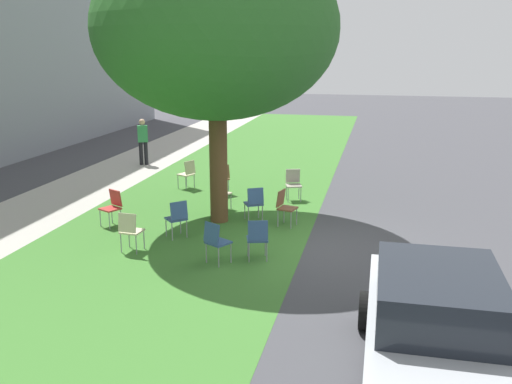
{
  "coord_description": "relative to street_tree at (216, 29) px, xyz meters",
  "views": [
    {
      "loc": [
        -11.53,
        -1.28,
        4.25
      ],
      "look_at": [
        0.48,
        1.41,
        1.04
      ],
      "focal_mm": 39.46,
      "sensor_mm": 36.0,
      "label": 1
    }
  ],
  "objects": [
    {
      "name": "chair_8",
      "position": [
        -2.41,
        -1.51,
        -4.1
      ],
      "size": [
        0.52,
        0.52,
        0.88
      ],
      "color": "#335184",
      "rests_on": "ground"
    },
    {
      "name": "street_tree",
      "position": [
        0.0,
        0.0,
        0.0
      ],
      "size": [
        5.68,
        5.68,
        6.73
      ],
      "color": "brown",
      "rests_on": "ground"
    },
    {
      "name": "pedestrian_0",
      "position": [
        5.99,
        4.63,
        -3.69
      ],
      "size": [
        0.33,
        0.41,
        1.69
      ],
      "color": "black",
      "rests_on": "ground"
    },
    {
      "name": "chair_3",
      "position": [
        0.93,
        0.25,
        -4.1
      ],
      "size": [
        0.54,
        0.54,
        0.88
      ],
      "color": "beige",
      "rests_on": "ground"
    },
    {
      "name": "chair_6",
      "position": [
        -2.52,
        1.22,
        -4.1
      ],
      "size": [
        0.45,
        0.45,
        0.88
      ],
      "color": "beige",
      "rests_on": "ground"
    },
    {
      "name": "chair_10",
      "position": [
        -0.0,
        -1.65,
        -4.1
      ],
      "size": [
        0.5,
        0.51,
        0.88
      ],
      "color": "brown",
      "rests_on": "ground"
    },
    {
      "name": "ground",
      "position": [
        -1.38,
        -2.55,
        -4.62
      ],
      "size": [
        80.0,
        80.0,
        0.0
      ],
      "primitive_type": "plane",
      "color": "#424247"
    },
    {
      "name": "chair_7",
      "position": [
        -0.92,
        2.42,
        -4.1
      ],
      "size": [
        0.56,
        0.56,
        0.88
      ],
      "color": "#B7332D",
      "rests_on": "ground"
    },
    {
      "name": "chair_4",
      "position": [
        2.94,
        1.86,
        -4.1
      ],
      "size": [
        0.55,
        0.56,
        0.88
      ],
      "color": "beige",
      "rests_on": "ground"
    },
    {
      "name": "grass_verge",
      "position": [
        -1.38,
        0.65,
        -4.62
      ],
      "size": [
        48.0,
        6.0,
        0.01
      ],
      "primitive_type": "cube",
      "color": "#3D752D",
      "rests_on": "ground"
    },
    {
      "name": "chair_2",
      "position": [
        -1.44,
        0.56,
        -4.1
      ],
      "size": [
        0.59,
        0.59,
        0.88
      ],
      "color": "#335184",
      "rests_on": "ground"
    },
    {
      "name": "chair_5",
      "position": [
        -2.77,
        -0.74,
        -4.1
      ],
      "size": [
        0.57,
        0.57,
        0.88
      ],
      "color": "#335184",
      "rests_on": "ground"
    },
    {
      "name": "parked_car",
      "position": [
        -6.26,
        -4.61,
        -3.78
      ],
      "size": [
        3.7,
        1.92,
        1.65
      ],
      "color": "#ADB2B7",
      "rests_on": "ground"
    },
    {
      "name": "chair_1",
      "position": [
        2.36,
        -1.49,
        -4.1
      ],
      "size": [
        0.53,
        0.52,
        0.88
      ],
      "color": "#ADA393",
      "rests_on": "ground"
    },
    {
      "name": "chair_0",
      "position": [
        0.16,
        -0.86,
        -4.1
      ],
      "size": [
        0.57,
        0.56,
        0.88
      ],
      "color": "#335184",
      "rests_on": "ground"
    },
    {
      "name": "sidewalk_strip",
      "position": [
        -1.38,
        5.05,
        -4.62
      ],
      "size": [
        48.0,
        2.8,
        0.01
      ],
      "primitive_type": "cube",
      "color": "#ADA89E",
      "rests_on": "ground"
    },
    {
      "name": "chair_9",
      "position": [
        2.56,
        0.67,
        -4.1
      ],
      "size": [
        0.58,
        0.59,
        0.88
      ],
      "color": "brown",
      "rests_on": "ground"
    }
  ]
}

